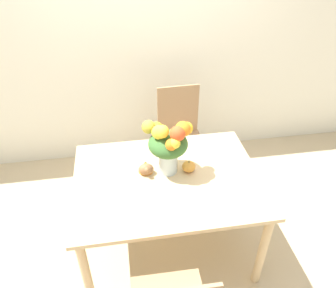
# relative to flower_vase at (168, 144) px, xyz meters

# --- Properties ---
(ground_plane) EXTENTS (12.00, 12.00, 0.00)m
(ground_plane) POSITION_rel_flower_vase_xyz_m (-0.02, -0.07, -0.97)
(ground_plane) COLOR tan
(wall_back) EXTENTS (8.00, 0.06, 2.70)m
(wall_back) POSITION_rel_flower_vase_xyz_m (-0.02, 1.29, 0.38)
(wall_back) COLOR silver
(wall_back) RESTS_ON ground_plane
(dining_table) EXTENTS (1.32, 0.99, 0.73)m
(dining_table) POSITION_rel_flower_vase_xyz_m (-0.02, -0.07, -0.33)
(dining_table) COLOR #D1B284
(dining_table) RESTS_ON ground_plane
(flower_vase) EXTENTS (0.34, 0.31, 0.44)m
(flower_vase) POSITION_rel_flower_vase_xyz_m (0.00, 0.00, 0.00)
(flower_vase) COLOR silver
(flower_vase) RESTS_ON dining_table
(pumpkin) EXTENTS (0.10, 0.10, 0.09)m
(pumpkin) POSITION_rel_flower_vase_xyz_m (0.15, -0.02, -0.20)
(pumpkin) COLOR gold
(pumpkin) RESTS_ON dining_table
(turkey_figurine) EXTENTS (0.11, 0.15, 0.09)m
(turkey_figurine) POSITION_rel_flower_vase_xyz_m (-0.16, 0.01, -0.20)
(turkey_figurine) COLOR #936642
(turkey_figurine) RESTS_ON dining_table
(dining_chair_near_window) EXTENTS (0.44, 0.44, 0.97)m
(dining_chair_near_window) POSITION_rel_flower_vase_xyz_m (0.24, 0.75, -0.47)
(dining_chair_near_window) COLOR #9E7A56
(dining_chair_near_window) RESTS_ON ground_plane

